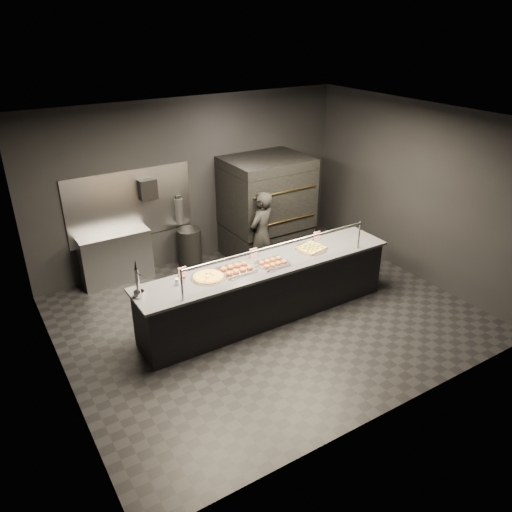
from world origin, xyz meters
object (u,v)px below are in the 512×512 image
object	(u,v)px
round_pizza	(208,277)
worker	(261,235)
beer_tap	(138,286)
slider_tray_a	(237,269)
slider_tray_b	(273,263)
prep_shelf	(116,258)
service_counter	(267,290)
trash_bin	(190,248)
fire_extinguisher	(179,210)
square_pizza	(311,248)
pizza_oven	(266,207)
towel_dispenser	(148,189)

from	to	relation	value
round_pizza	worker	size ratio (longest dim) A/B	0.32
beer_tap	round_pizza	bearing A→B (deg)	-0.78
slider_tray_a	slider_tray_b	world-z (taller)	slider_tray_a
prep_shelf	beer_tap	size ratio (longest dim) A/B	2.24
service_counter	trash_bin	distance (m)	2.24
fire_extinguisher	prep_shelf	bearing A→B (deg)	-176.34
beer_tap	square_pizza	world-z (taller)	beer_tap
prep_shelf	pizza_oven	bearing A→B (deg)	-8.54
pizza_oven	fire_extinguisher	world-z (taller)	pizza_oven
round_pizza	fire_extinguisher	bearing A→B (deg)	75.62
round_pizza	trash_bin	bearing A→B (deg)	72.36
slider_tray_a	worker	distance (m)	1.68
towel_dispenser	round_pizza	size ratio (longest dim) A/B	0.71
slider_tray_b	square_pizza	xyz separation A→B (m)	(0.81, 0.12, -0.01)
slider_tray_b	prep_shelf	bearing A→B (deg)	124.44
prep_shelf	slider_tray_b	bearing A→B (deg)	-55.56
towel_dispenser	square_pizza	distance (m)	2.98
square_pizza	beer_tap	bearing A→B (deg)	179.54
towel_dispenser	prep_shelf	bearing A→B (deg)	-174.29
worker	beer_tap	bearing A→B (deg)	0.98
prep_shelf	square_pizza	xyz separation A→B (m)	(2.45, -2.27, 0.49)
prep_shelf	trash_bin	size ratio (longest dim) A/B	1.66
square_pizza	trash_bin	world-z (taller)	square_pizza
pizza_oven	square_pizza	size ratio (longest dim) A/B	3.90
slider_tray_a	service_counter	bearing A→B (deg)	-3.12
fire_extinguisher	round_pizza	world-z (taller)	fire_extinguisher
service_counter	beer_tap	xyz separation A→B (m)	(-1.95, 0.07, 0.61)
trash_bin	service_counter	bearing A→B (deg)	-83.24
fire_extinguisher	slider_tray_b	xyz separation A→B (m)	(0.39, -2.47, -0.11)
fire_extinguisher	worker	distance (m)	1.58
fire_extinguisher	beer_tap	xyz separation A→B (m)	(-1.60, -2.33, 0.01)
beer_tap	prep_shelf	bearing A→B (deg)	81.15
slider_tray_b	worker	bearing A→B (deg)	64.33
service_counter	pizza_oven	distance (m)	2.30
round_pizza	slider_tray_a	xyz separation A→B (m)	(0.44, -0.03, 0.02)
square_pizza	worker	world-z (taller)	worker
slider_tray_b	square_pizza	size ratio (longest dim) A/B	1.04
trash_bin	slider_tray_b	bearing A→B (deg)	-82.44
pizza_oven	trash_bin	xyz separation A→B (m)	(-1.46, 0.32, -0.61)
square_pizza	trash_bin	bearing A→B (deg)	117.16
beer_tap	trash_bin	bearing A→B (deg)	51.84
beer_tap	trash_bin	xyz separation A→B (m)	(1.69, 2.15, -0.71)
square_pizza	towel_dispenser	bearing A→B (deg)	126.80
pizza_oven	slider_tray_b	world-z (taller)	pizza_oven
pizza_oven	fire_extinguisher	bearing A→B (deg)	162.11
round_pizza	square_pizza	xyz separation A→B (m)	(1.80, -0.01, 0.00)
towel_dispenser	trash_bin	world-z (taller)	towel_dispenser
round_pizza	worker	bearing A→B (deg)	35.67
service_counter	worker	bearing A→B (deg)	61.48
beer_tap	trash_bin	size ratio (longest dim) A/B	0.74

